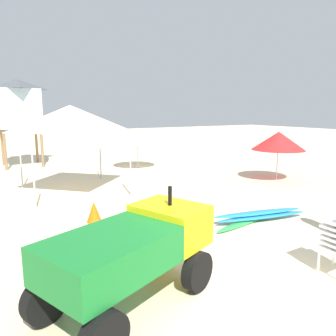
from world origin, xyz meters
name	(u,v)px	position (x,y,z in m)	size (l,w,h in m)	color
ground	(258,278)	(0.00, 0.00, 0.00)	(80.00, 80.00, 0.00)	beige
utility_cart	(134,248)	(-1.94, 0.47, 0.78)	(2.81, 2.07, 1.50)	#197A2D
surfboard_pile	(257,216)	(1.99, 1.94, 0.12)	(2.73, 0.91, 0.24)	green
popup_canopy	(71,118)	(-1.04, 7.13, 2.40)	(2.87, 2.87, 2.81)	#B2B2B7
lifeguard_tower	(18,104)	(-1.87, 13.33, 2.95)	(1.98, 1.98, 4.06)	olive
beach_umbrella_left	(278,141)	(6.14, 4.94, 1.51)	(1.98, 1.98, 1.85)	beige
beach_umbrella_mid	(138,136)	(2.66, 10.01, 1.49)	(2.05, 2.05, 1.85)	beige
traffic_cone_near	(94,212)	(-1.41, 3.91, 0.25)	(0.36, 0.36, 0.51)	orange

